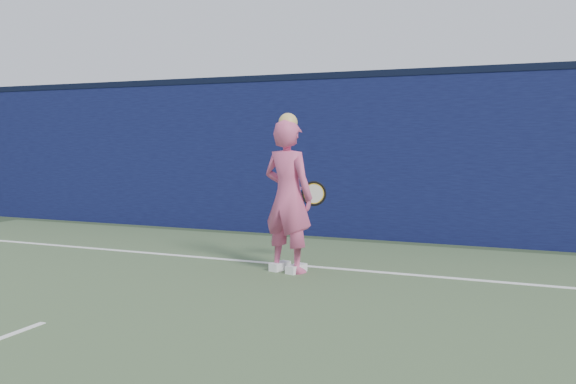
% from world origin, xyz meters
% --- Properties ---
extents(backstop_wall, '(24.00, 0.40, 2.50)m').
position_xyz_m(backstop_wall, '(0.00, 6.50, 1.25)').
color(backstop_wall, '#0C0F35').
rests_on(backstop_wall, ground).
extents(wall_cap, '(24.00, 0.42, 0.10)m').
position_xyz_m(wall_cap, '(0.00, 6.50, 2.55)').
color(wall_cap, black).
rests_on(wall_cap, backstop_wall).
extents(player, '(0.73, 0.57, 1.85)m').
position_xyz_m(player, '(1.13, 3.66, 0.89)').
color(player, '#D0517F').
rests_on(player, ground).
extents(racket, '(0.58, 0.16, 0.31)m').
position_xyz_m(racket, '(1.25, 4.14, 0.88)').
color(racket, black).
rests_on(racket, ground).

